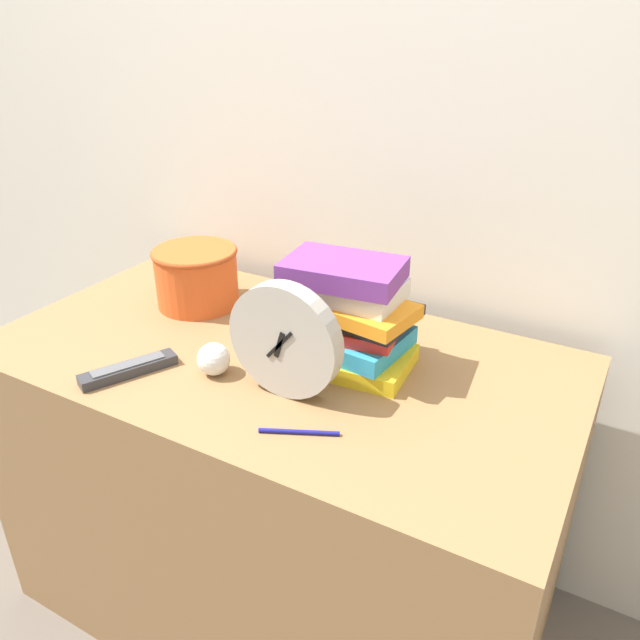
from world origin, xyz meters
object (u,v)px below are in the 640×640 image
(tv_remote, at_px, (129,369))
(desk_clock, at_px, (285,341))
(crumpled_paper_ball, at_px, (214,359))
(book_stack, at_px, (349,316))
(basket, at_px, (196,275))
(pen, at_px, (299,432))

(tv_remote, bearing_deg, desk_clock, 17.48)
(tv_remote, xyz_separation_m, crumpled_paper_ball, (0.14, 0.08, 0.02))
(desk_clock, xyz_separation_m, crumpled_paper_ball, (-0.16, -0.01, -0.08))
(book_stack, distance_m, crumpled_paper_ball, 0.27)
(basket, distance_m, crumpled_paper_ball, 0.33)
(desk_clock, distance_m, book_stack, 0.16)
(book_stack, distance_m, tv_remote, 0.44)
(crumpled_paper_ball, height_order, pen, crumpled_paper_ball)
(basket, distance_m, tv_remote, 0.33)
(pen, bearing_deg, basket, 146.08)
(basket, xyz_separation_m, crumpled_paper_ball, (0.23, -0.23, -0.04))
(crumpled_paper_ball, distance_m, pen, 0.26)
(book_stack, xyz_separation_m, crumpled_paper_ball, (-0.20, -0.17, -0.07))
(desk_clock, distance_m, basket, 0.45)
(desk_clock, relative_size, crumpled_paper_ball, 3.41)
(tv_remote, relative_size, pen, 1.47)
(desk_clock, bearing_deg, tv_remote, -162.52)
(book_stack, distance_m, pen, 0.27)
(basket, bearing_deg, crumpled_paper_ball, -45.45)
(crumpled_paper_ball, bearing_deg, basket, 134.55)
(desk_clock, height_order, book_stack, same)
(desk_clock, height_order, pen, desk_clock)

